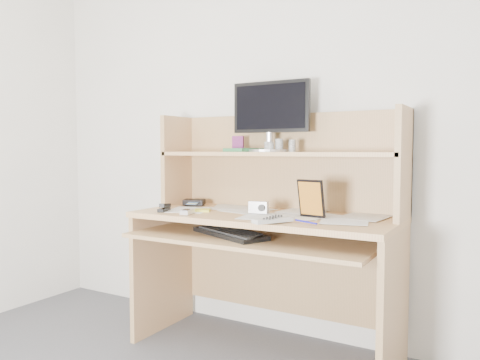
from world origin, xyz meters
The scene contains 19 objects.
back_wall centered at (0.00, 1.80, 1.25)m, with size 3.60×0.04×2.50m, color beige.
desk centered at (0.00, 1.56, 0.69)m, with size 1.40×0.70×1.30m.
paper_clutter centered at (0.00, 1.48, 0.75)m, with size 1.32×0.54×0.01m, color white.
keyboard centered at (-0.11, 1.32, 0.67)m, with size 0.49×0.34×0.03m.
tv_remote centered at (0.18, 1.22, 0.77)m, with size 0.06×0.20×0.02m, color #ABACA6.
flip_phone centered at (-0.35, 1.27, 0.77)m, with size 0.05×0.09×0.02m, color silver.
stapler centered at (-0.53, 1.30, 0.78)m, with size 0.03×0.13×0.04m, color black.
wallet centered at (-0.55, 1.61, 0.77)m, with size 0.12×0.10×0.03m, color black.
sticky_note_pad centered at (-0.35, 1.41, 0.76)m, with size 0.09×0.09×0.01m, color #FFFD43.
digital_camera centered at (-0.02, 1.47, 0.79)m, with size 0.10×0.04×0.06m, color #B3B3B5.
game_case centered at (0.28, 1.46, 0.85)m, with size 0.13×0.01×0.19m, color black.
blue_pen centered at (0.32, 1.29, 0.76)m, with size 0.01×0.01×0.14m, color #1917AC.
card_box centered at (-0.27, 1.67, 1.13)m, with size 0.07×0.02×0.09m, color maroon.
shelf_book centered at (-0.20, 1.63, 1.09)m, with size 0.15×0.20×0.02m, color #368756.
chip_stack_a centered at (-0.02, 1.60, 1.11)m, with size 0.04×0.04×0.05m, color black.
chip_stack_b centered at (0.02, 1.63, 1.12)m, with size 0.04×0.04×0.07m, color silver.
chip_stack_c centered at (-0.04, 1.61, 1.11)m, with size 0.04×0.04×0.06m, color black.
chip_stack_d centered at (0.09, 1.64, 1.11)m, with size 0.04×0.04×0.07m, color white.
monitor centered at (-0.05, 1.66, 1.29)m, with size 0.46×0.23×0.40m.
Camera 1 is at (1.13, -0.72, 1.09)m, focal length 35.00 mm.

